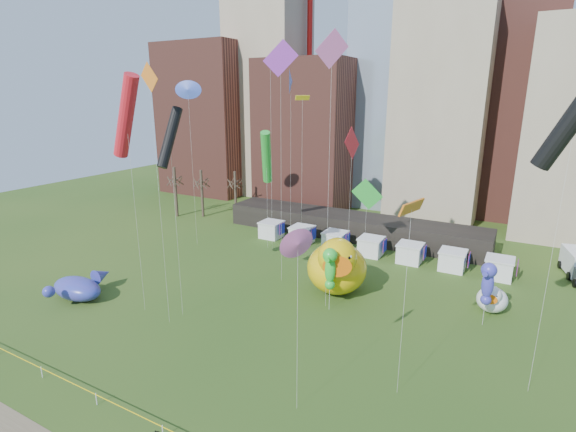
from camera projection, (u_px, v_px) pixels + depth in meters
The scene contains 24 objects.
skyline at pixel (434, 86), 70.85m from camera, with size 101.00×23.00×68.00m.
pavilion at pixel (351, 226), 63.06m from camera, with size 38.00×6.00×3.20m, color black.
vendor_tents at pixel (371, 247), 55.81m from camera, with size 33.24×2.80×2.40m.
bare_trees at pixel (203, 193), 73.37m from camera, with size 8.44×6.44×8.50m.
caution_tape at pixel (162, 428), 26.06m from camera, with size 50.00×0.06×0.90m.
big_duck at pixel (337, 266), 44.71m from camera, with size 8.56×9.43×6.58m.
small_duck at pixel (492, 299), 41.14m from camera, with size 2.98×3.92×2.97m.
seahorse_green at pixel (330, 265), 40.56m from camera, with size 1.56×1.87×6.34m.
seahorse_purple at pixel (488, 280), 37.85m from camera, with size 1.60×1.86×6.04m.
whale_inflatable at pixel (79, 287), 43.97m from camera, with size 5.91×7.55×2.59m.
kite_0 at pixel (126, 117), 36.99m from camera, with size 4.44×2.11×21.89m.
kite_1 at pixel (332, 54), 36.35m from camera, with size 1.93×2.67×25.41m.
kite_2 at pixel (170, 138), 36.43m from camera, with size 1.05×3.07×19.15m.
kite_3 at pixel (367, 195), 50.74m from camera, with size 3.58×1.05×10.67m.
kite_4 at pixel (270, 65), 52.02m from camera, with size 1.09×0.79×24.46m.
kite_5 at pixel (291, 82), 53.27m from camera, with size 1.80×2.85×23.14m.
kite_6 at pixel (150, 86), 34.07m from camera, with size 2.29×0.51×22.55m.
kite_7 at pixel (281, 62), 42.22m from camera, with size 3.19×1.53×25.24m.
kite_8 at pixel (352, 145), 45.12m from camera, with size 0.35×3.44×16.91m.
kite_9 at pixel (298, 244), 25.57m from camera, with size 0.82×1.71×12.45m.
kite_11 at pixel (267, 157), 55.46m from camera, with size 2.97×4.25×15.85m.
kite_12 at pixel (302, 101), 52.21m from camera, with size 1.35×1.66×19.99m.
kite_13 at pixel (188, 90), 54.87m from camera, with size 2.24×1.16×21.81m.
kite_14 at pixel (412, 208), 26.61m from camera, with size 1.03×2.59×13.80m.
Camera 1 is at (17.09, -15.26, 20.07)m, focal length 27.00 mm.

